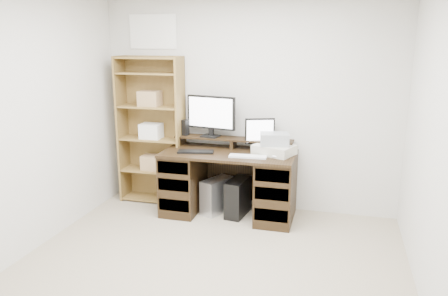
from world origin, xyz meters
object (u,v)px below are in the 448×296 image
at_px(desk, 229,182).
at_px(monitor_wide, 211,114).
at_px(monitor_small, 260,133).
at_px(tower_black, 238,197).
at_px(tower_silver, 217,196).
at_px(printer, 274,150).
at_px(bookshelf, 152,129).

relative_size(desk, monitor_wide, 2.48).
distance_m(monitor_small, tower_black, 0.78).
distance_m(desk, tower_silver, 0.24).
bearing_deg(printer, desk, -154.58).
height_order(printer, tower_black, printer).
height_order(printer, tower_silver, printer).
height_order(monitor_wide, printer, monitor_wide).
xyz_separation_m(monitor_small, tower_black, (-0.21, -0.17, -0.74)).
bearing_deg(desk, tower_black, 5.72).
bearing_deg(desk, monitor_wide, 142.11).
xyz_separation_m(monitor_small, tower_silver, (-0.47, -0.16, -0.75)).
height_order(desk, printer, printer).
bearing_deg(bookshelf, printer, -6.25).
distance_m(printer, tower_black, 0.71).
height_order(desk, tower_black, desk).
height_order(monitor_wide, tower_black, monitor_wide).
bearing_deg(tower_silver, bookshelf, -168.51).
bearing_deg(monitor_wide, bookshelf, -169.34).
bearing_deg(bookshelf, desk, -11.65).
xyz_separation_m(printer, tower_silver, (-0.66, -0.03, -0.60)).
height_order(tower_silver, bookshelf, bookshelf).
xyz_separation_m(monitor_small, printer, (0.19, -0.13, -0.15)).
height_order(tower_silver, tower_black, tower_black).
height_order(desk, monitor_wide, monitor_wide).
bearing_deg(monitor_small, bookshelf, 158.46).
relative_size(desk, bookshelf, 0.83).
bearing_deg(desk, printer, 4.95).
bearing_deg(printer, bookshelf, -165.79).
bearing_deg(monitor_wide, printer, -1.41).
distance_m(monitor_wide, printer, 0.87).
height_order(tower_black, bookshelf, bookshelf).
bearing_deg(tower_silver, printer, 26.18).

